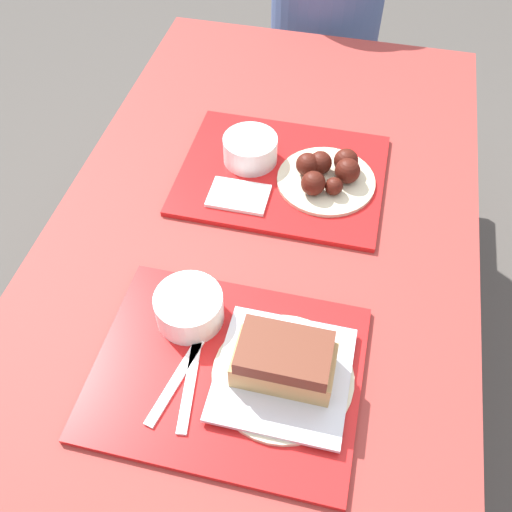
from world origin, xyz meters
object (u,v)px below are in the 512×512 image
(tray_near, at_px, (227,372))
(brisket_sandwich_plate, at_px, (284,367))
(tray_far, at_px, (282,174))
(bowl_coleslaw_near, at_px, (189,307))
(bowl_coleslaw_far, at_px, (250,148))
(person_seated_across, at_px, (328,0))
(wings_plate_far, at_px, (328,173))

(tray_near, relative_size, brisket_sandwich_plate, 1.89)
(tray_near, xyz_separation_m, tray_far, (-0.01, 0.47, 0.00))
(bowl_coleslaw_near, height_order, bowl_coleslaw_far, same)
(brisket_sandwich_plate, relative_size, person_seated_across, 0.33)
(bowl_coleslaw_near, distance_m, person_seated_across, 1.19)
(tray_far, relative_size, bowl_coleslaw_far, 3.69)
(tray_near, distance_m, wings_plate_far, 0.47)
(wings_plate_far, height_order, person_seated_across, person_seated_across)
(tray_far, distance_m, wings_plate_far, 0.10)
(bowl_coleslaw_near, bearing_deg, brisket_sandwich_plate, -23.25)
(person_seated_across, bearing_deg, brisket_sandwich_plate, -84.70)
(brisket_sandwich_plate, height_order, bowl_coleslaw_far, brisket_sandwich_plate)
(person_seated_across, bearing_deg, tray_near, -88.70)
(tray_near, height_order, brisket_sandwich_plate, brisket_sandwich_plate)
(bowl_coleslaw_near, xyz_separation_m, person_seated_across, (0.06, 1.19, -0.05))
(tray_far, xyz_separation_m, bowl_coleslaw_far, (-0.07, 0.02, 0.04))
(person_seated_across, bearing_deg, wings_plate_far, -81.70)
(bowl_coleslaw_far, bearing_deg, person_seated_across, 86.17)
(tray_near, relative_size, bowl_coleslaw_near, 3.69)
(tray_far, distance_m, person_seated_across, 0.80)
(brisket_sandwich_plate, bearing_deg, tray_far, 101.60)
(tray_far, bearing_deg, tray_near, -89.18)
(tray_near, height_order, bowl_coleslaw_near, bowl_coleslaw_near)
(tray_far, height_order, brisket_sandwich_plate, brisket_sandwich_plate)
(wings_plate_far, bearing_deg, bowl_coleslaw_near, -114.65)
(tray_near, xyz_separation_m, person_seated_across, (-0.03, 1.27, -0.02))
(wings_plate_far, bearing_deg, tray_near, -100.84)
(wings_plate_far, relative_size, person_seated_across, 0.30)
(brisket_sandwich_plate, height_order, person_seated_across, person_seated_across)
(bowl_coleslaw_near, distance_m, wings_plate_far, 0.42)
(bowl_coleslaw_near, xyz_separation_m, bowl_coleslaw_far, (0.01, 0.41, 0.00))
(tray_near, distance_m, tray_far, 0.47)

